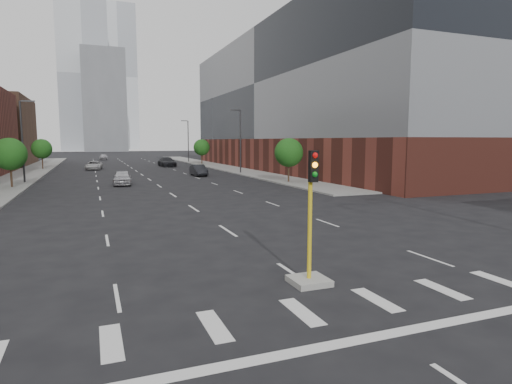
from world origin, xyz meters
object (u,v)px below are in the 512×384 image
car_near_left (122,178)px  median_traffic_signal (310,255)px  car_mid_right (199,170)px  car_far_left (94,165)px  car_deep_right (167,162)px  car_distant (104,157)px

car_near_left → median_traffic_signal: bearing=-79.3°
car_mid_right → car_far_left: (-13.04, 18.24, -0.05)m
car_near_left → car_mid_right: bearing=45.3°
car_near_left → car_deep_right: car_deep_right is taller
car_near_left → car_distant: (-0.11, 64.66, -0.03)m
car_mid_right → car_distant: car_distant is taller
car_near_left → car_deep_right: 32.87m
median_traffic_signal → car_deep_right: median_traffic_signal is taller
median_traffic_signal → car_mid_right: (6.90, 44.26, -0.22)m
car_far_left → median_traffic_signal: bearing=-78.3°
median_traffic_signal → car_mid_right: median_traffic_signal is taller
car_mid_right → car_deep_right: (-0.50, 22.52, 0.11)m
car_mid_right → car_far_left: size_ratio=0.90×
median_traffic_signal → car_mid_right: size_ratio=0.96×
median_traffic_signal → car_far_left: 62.80m
median_traffic_signal → car_distant: (-3.62, 100.10, -0.21)m
car_distant → car_deep_right: bearing=-70.7°
car_far_left → car_distant: car_distant is taller
car_near_left → car_distant: size_ratio=1.03×
car_near_left → car_distant: 64.66m
car_near_left → car_far_left: bearing=100.6°
car_mid_right → car_far_left: bearing=125.7°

